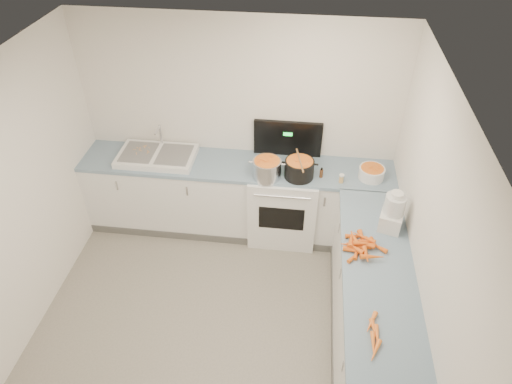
# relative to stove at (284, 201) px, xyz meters

# --- Properties ---
(floor) EXTENTS (3.50, 4.00, 0.00)m
(floor) POSITION_rel_stove_xyz_m (-0.55, -1.69, -0.47)
(floor) COLOR gray
(floor) RESTS_ON ground
(ceiling) EXTENTS (3.50, 4.00, 0.00)m
(ceiling) POSITION_rel_stove_xyz_m (-0.55, -1.69, 2.03)
(ceiling) COLOR white
(ceiling) RESTS_ON ground
(wall_back) EXTENTS (3.50, 0.00, 2.50)m
(wall_back) POSITION_rel_stove_xyz_m (-0.55, 0.31, 0.78)
(wall_back) COLOR white
(wall_back) RESTS_ON ground
(wall_right) EXTENTS (0.00, 4.00, 2.50)m
(wall_right) POSITION_rel_stove_xyz_m (1.20, -1.69, 0.78)
(wall_right) COLOR white
(wall_right) RESTS_ON ground
(counter_back) EXTENTS (3.50, 0.62, 0.94)m
(counter_back) POSITION_rel_stove_xyz_m (-0.55, 0.01, -0.00)
(counter_back) COLOR white
(counter_back) RESTS_ON ground
(counter_right) EXTENTS (0.62, 2.20, 0.94)m
(counter_right) POSITION_rel_stove_xyz_m (0.90, -1.39, -0.00)
(counter_right) COLOR white
(counter_right) RESTS_ON ground
(stove) EXTENTS (0.76, 0.65, 1.36)m
(stove) POSITION_rel_stove_xyz_m (0.00, 0.00, 0.00)
(stove) COLOR white
(stove) RESTS_ON ground
(sink) EXTENTS (0.86, 0.52, 0.31)m
(sink) POSITION_rel_stove_xyz_m (-1.45, 0.02, 0.50)
(sink) COLOR white
(sink) RESTS_ON counter_back
(steel_pot) EXTENTS (0.32, 0.32, 0.22)m
(steel_pot) POSITION_rel_stove_xyz_m (-0.18, -0.17, 0.56)
(steel_pot) COLOR silver
(steel_pot) RESTS_ON stove
(black_pot) EXTENTS (0.33, 0.33, 0.22)m
(black_pot) POSITION_rel_stove_xyz_m (0.16, -0.13, 0.56)
(black_pot) COLOR black
(black_pot) RESTS_ON stove
(wooden_spoon) EXTENTS (0.11, 0.42, 0.02)m
(wooden_spoon) POSITION_rel_stove_xyz_m (0.16, -0.13, 0.68)
(wooden_spoon) COLOR #AD7A47
(wooden_spoon) RESTS_ON black_pot
(mixing_bowl) EXTENTS (0.29, 0.29, 0.13)m
(mixing_bowl) POSITION_rel_stove_xyz_m (0.92, -0.05, 0.53)
(mixing_bowl) COLOR white
(mixing_bowl) RESTS_ON counter_back
(extract_bottle) EXTENTS (0.04, 0.04, 0.09)m
(extract_bottle) POSITION_rel_stove_xyz_m (0.39, -0.11, 0.51)
(extract_bottle) COLOR #593319
(extract_bottle) RESTS_ON counter_back
(spice_jar) EXTENTS (0.05, 0.05, 0.08)m
(spice_jar) POSITION_rel_stove_xyz_m (0.60, -0.17, 0.51)
(spice_jar) COLOR #E5B266
(spice_jar) RESTS_ON counter_back
(food_processor) EXTENTS (0.26, 0.29, 0.41)m
(food_processor) POSITION_rel_stove_xyz_m (1.04, -0.81, 0.64)
(food_processor) COLOR white
(food_processor) RESTS_ON counter_right
(carrot_pile) EXTENTS (0.41, 0.41, 0.08)m
(carrot_pile) POSITION_rel_stove_xyz_m (0.75, -1.13, 0.50)
(carrot_pile) COLOR orange
(carrot_pile) RESTS_ON counter_right
(peeled_carrots) EXTENTS (0.12, 0.43, 0.04)m
(peeled_carrots) POSITION_rel_stove_xyz_m (0.80, -2.04, 0.49)
(peeled_carrots) COLOR orange
(peeled_carrots) RESTS_ON counter_right
(peelings) EXTENTS (0.23, 0.21, 0.01)m
(peelings) POSITION_rel_stove_xyz_m (-1.64, 0.07, 0.54)
(peelings) COLOR tan
(peelings) RESTS_ON sink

